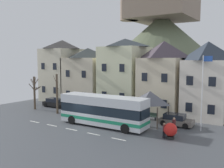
# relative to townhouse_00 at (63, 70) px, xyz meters

# --- Properties ---
(ground_plane) EXTENTS (40.00, 60.00, 0.07)m
(ground_plane) POSITION_rel_townhouse_00_xyz_m (14.63, -12.38, -5.52)
(ground_plane) COLOR #474B50
(townhouse_00) EXTENTS (5.78, 6.82, 10.98)m
(townhouse_00) POSITION_rel_townhouse_00_xyz_m (0.00, 0.00, 0.00)
(townhouse_00) COLOR beige
(townhouse_00) RESTS_ON ground_plane
(townhouse_01) EXTENTS (6.78, 6.36, 9.41)m
(townhouse_01) POSITION_rel_townhouse_00_xyz_m (6.09, -0.23, -0.79)
(townhouse_01) COLOR beige
(townhouse_01) RESTS_ON ground_plane
(townhouse_02) EXTENTS (6.09, 6.86, 10.68)m
(townhouse_02) POSITION_rel_townhouse_00_xyz_m (13.19, 0.02, -0.15)
(townhouse_02) COLOR beige
(townhouse_02) RESTS_ON ground_plane
(townhouse_03) EXTENTS (5.54, 6.43, 10.06)m
(townhouse_03) POSITION_rel_townhouse_00_xyz_m (19.60, -0.20, -0.46)
(townhouse_03) COLOR beige
(townhouse_03) RESTS_ON ground_plane
(townhouse_04) EXTENTS (5.10, 6.61, 9.78)m
(townhouse_04) POSITION_rel_townhouse_00_xyz_m (25.45, -0.11, -0.60)
(townhouse_04) COLOR silver
(townhouse_04) RESTS_ON ground_plane
(hilltop_castle) EXTENTS (39.82, 39.82, 25.95)m
(hilltop_castle) POSITION_rel_townhouse_00_xyz_m (10.98, 19.98, 3.80)
(hilltop_castle) COLOR #5C664C
(hilltop_castle) RESTS_ON ground_plane
(transit_bus) EXTENTS (10.52, 2.96, 3.45)m
(transit_bus) POSITION_rel_townhouse_00_xyz_m (16.66, -10.73, -3.75)
(transit_bus) COLOR silver
(transit_bus) RESTS_ON ground_plane
(bus_shelter) EXTENTS (3.60, 3.60, 3.87)m
(bus_shelter) POSITION_rel_townhouse_00_xyz_m (20.70, -7.02, -2.37)
(bus_shelter) COLOR #473D33
(bus_shelter) RESTS_ON ground_plane
(parked_car_00) EXTENTS (3.87, 1.99, 1.35)m
(parked_car_00) POSITION_rel_townhouse_00_xyz_m (23.49, -6.05, -4.84)
(parked_car_00) COLOR slate
(parked_car_00) RESTS_ON ground_plane
(parked_car_01) EXTENTS (4.37, 2.07, 1.38)m
(parked_car_01) POSITION_rel_townhouse_00_xyz_m (3.90, -5.68, -4.82)
(parked_car_01) COLOR black
(parked_car_01) RESTS_ON ground_plane
(parked_car_02) EXTENTS (4.49, 2.46, 1.34)m
(parked_car_02) POSITION_rel_townhouse_00_xyz_m (11.41, -5.26, -4.83)
(parked_car_02) COLOR navy
(parked_car_02) RESTS_ON ground_plane
(pedestrian_00) EXTENTS (0.34, 0.36, 1.51)m
(pedestrian_00) POSITION_rel_townhouse_00_xyz_m (20.50, -8.30, -4.68)
(pedestrian_00) COLOR #2D2D38
(pedestrian_00) RESTS_ON ground_plane
(pedestrian_01) EXTENTS (0.33, 0.30, 1.51)m
(pedestrian_01) POSITION_rel_townhouse_00_xyz_m (24.12, -11.12, -4.66)
(pedestrian_01) COLOR black
(pedestrian_01) RESTS_ON ground_plane
(pedestrian_02) EXTENTS (0.35, 0.35, 1.62)m
(pedestrian_02) POSITION_rel_townhouse_00_xyz_m (24.32, -8.99, -4.50)
(pedestrian_02) COLOR #2D2D38
(pedestrian_02) RESTS_ON ground_plane
(public_bench) EXTENTS (1.63, 0.48, 0.87)m
(public_bench) POSITION_rel_townhouse_00_xyz_m (19.85, -4.98, -5.02)
(public_bench) COLOR #33473D
(public_bench) RESTS_ON ground_plane
(flagpole) EXTENTS (0.95, 0.10, 7.95)m
(flagpole) POSITION_rel_townhouse_00_xyz_m (26.51, -6.69, -0.94)
(flagpole) COLOR silver
(flagpole) RESTS_ON ground_plane
(harbour_buoy) EXTENTS (1.28, 1.28, 1.53)m
(harbour_buoy) POSITION_rel_townhouse_00_xyz_m (24.66, -10.91, -4.65)
(harbour_buoy) COLOR black
(harbour_buoy) RESTS_ON ground_plane
(bare_tree_00) EXTENTS (1.69, 1.46, 4.33)m
(bare_tree_00) POSITION_rel_townhouse_00_xyz_m (-0.09, -6.49, -3.23)
(bare_tree_00) COLOR #47382D
(bare_tree_00) RESTS_ON ground_plane
(bare_tree_01) EXTENTS (1.79, 1.03, 5.52)m
(bare_tree_01) POSITION_rel_townhouse_00_xyz_m (7.59, -8.94, -2.66)
(bare_tree_01) COLOR brown
(bare_tree_01) RESTS_ON ground_plane
(bare_tree_02) EXTENTS (2.29, 1.15, 4.96)m
(bare_tree_02) POSITION_rel_townhouse_00_xyz_m (2.61, -8.69, -2.85)
(bare_tree_02) COLOR brown
(bare_tree_02) RESTS_ON ground_plane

